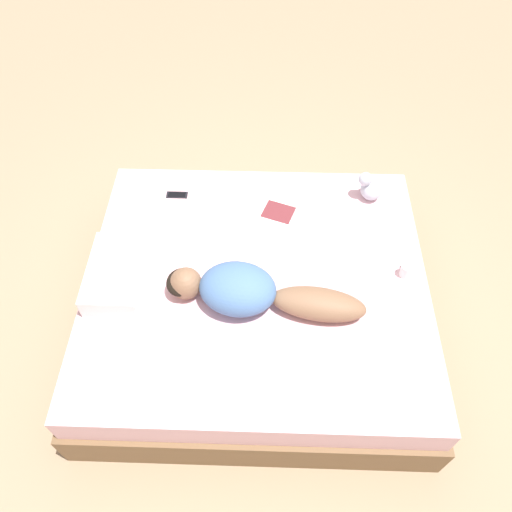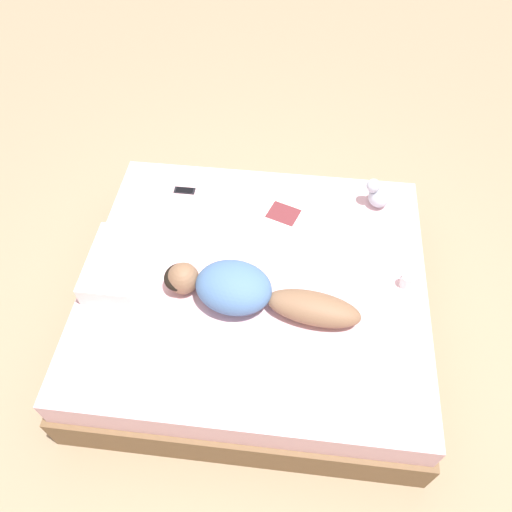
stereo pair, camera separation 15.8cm
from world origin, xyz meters
The scene contains 8 objects.
ground_plane centered at (0.00, 0.00, 0.00)m, with size 12.00×12.00×0.00m, color #9E8466.
bed centered at (0.00, 0.00, 0.26)m, with size 1.96×2.17×0.52m.
person centered at (-0.18, 0.03, 0.63)m, with size 0.42×1.20×0.24m.
open_magazine centered at (0.43, -0.09, 0.53)m, with size 0.58×0.45×0.01m.
coffee_mug centered at (0.05, -0.92, 0.57)m, with size 0.10×0.07×0.09m.
cell_phone centered at (0.69, 0.59, 0.53)m, with size 0.06×0.15×0.01m.
plush_toy centered at (0.72, -0.76, 0.61)m, with size 0.16×0.18×0.21m.
pillow centered at (-0.05, 0.85, 0.60)m, with size 0.53×0.33×0.14m.
Camera 1 is at (-1.78, -0.05, 3.06)m, focal length 35.00 mm.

